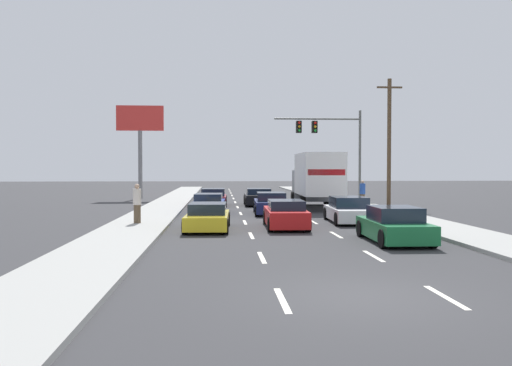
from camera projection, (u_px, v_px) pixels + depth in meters
The scene contains 18 objects.
ground_plane at pixel (262, 207), 35.68m from camera, with size 140.00×140.00×0.00m, color #333335.
sidewalk_right at pixel (379, 211), 31.17m from camera, with size 2.81×80.00×0.14m, color #9E9E99.
sidewalk_left at pixel (156, 213), 30.22m from camera, with size 2.81×80.00×0.14m, color #9E9E99.
lane_markings at pixel (262, 207), 35.50m from camera, with size 3.54×62.00×0.01m.
car_maroon at pixel (213, 198), 36.73m from camera, with size 1.98×4.37×1.22m.
car_blue at pixel (209, 204), 30.46m from camera, with size 2.05×4.54×1.18m.
car_yellow at pixel (208, 217), 22.39m from camera, with size 2.01×4.31×1.16m.
car_black at pixel (258, 197), 37.18m from camera, with size 2.05×4.34×1.21m.
car_navy at pixel (271, 204), 30.06m from camera, with size 2.06×4.36×1.27m.
car_red at pixel (286, 215), 23.12m from camera, with size 1.90×4.28×1.25m.
box_truck at pixel (317, 177), 34.25m from camera, with size 2.86×7.72×3.63m.
car_white at pixel (349, 211), 25.36m from camera, with size 2.06×4.18×1.26m.
car_green at pixel (394, 226), 18.65m from camera, with size 1.96×4.08×1.29m.
traffic_signal_mast at pixel (326, 135), 41.59m from camera, with size 7.08×0.69×7.33m.
utility_pole_mid at pixel (389, 141), 36.38m from camera, with size 1.80×0.28×8.94m.
roadside_billboard at pixel (140, 132), 45.30m from camera, with size 4.10×0.36×8.15m.
pedestrian_near_corner at pixel (137, 203), 23.80m from camera, with size 0.38×0.38×1.80m.
pedestrian_mid_block at pixel (362, 193), 34.42m from camera, with size 0.38×0.38×1.72m.
Camera 1 is at (-2.98, -10.50, 2.67)m, focal length 36.31 mm.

